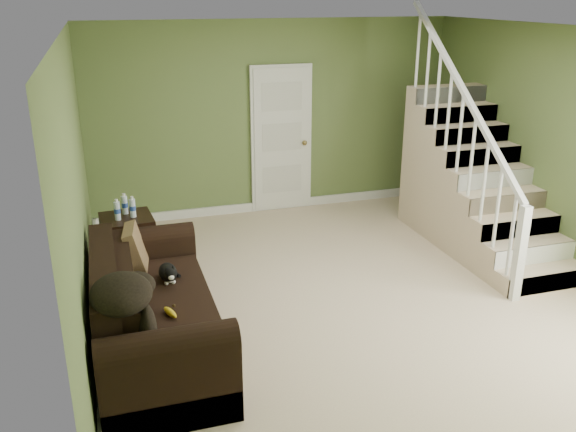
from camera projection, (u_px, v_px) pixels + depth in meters
floor at (347, 293)px, 6.28m from camera, size 5.00×5.50×0.01m
ceiling at (357, 30)px, 5.38m from camera, size 5.00×5.50×0.01m
wall_back at (273, 118)px, 8.29m from camera, size 5.00×0.04×2.60m
wall_front at (546, 303)px, 3.37m from camera, size 5.00×0.04×2.60m
wall_left at (78, 196)px, 5.14m from camera, size 0.04×5.50×2.60m
wall_right at (568, 153)px, 6.52m from camera, size 0.04×5.50×2.60m
baseboard_back at (275, 205)px, 8.70m from camera, size 5.00×0.04×0.12m
baseboard_left at (98, 324)px, 5.57m from camera, size 0.04×5.50×0.12m
baseboard_right at (548, 258)px, 6.94m from camera, size 0.04×5.50×0.12m
door at (281, 140)px, 8.39m from camera, size 0.86×0.12×2.02m
staircase at (470, 189)px, 7.48m from camera, size 1.00×2.51×2.82m
sofa at (150, 316)px, 5.15m from camera, size 0.98×2.26×0.89m
side_table at (129, 244)px, 6.66m from camera, size 0.58×0.58×0.87m
cat at (168, 273)px, 5.43m from camera, size 0.21×0.42×0.21m
banana at (170, 312)px, 4.86m from camera, size 0.12×0.20×0.06m
throw_pillow at (136, 248)px, 5.66m from camera, size 0.25×0.43×0.42m
throw_blanket at (121, 293)px, 4.28m from camera, size 0.46×0.59×0.23m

